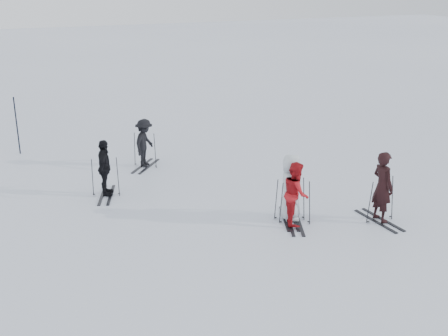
% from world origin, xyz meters
% --- Properties ---
extents(ground, '(120.00, 120.00, 0.00)m').
position_xyz_m(ground, '(0.00, 0.00, 0.00)').
color(ground, silver).
rests_on(ground, ground).
extents(skier_near_dark, '(0.48, 0.71, 1.88)m').
position_xyz_m(skier_near_dark, '(3.23, -1.89, 0.94)').
color(skier_near_dark, black).
rests_on(skier_near_dark, ground).
extents(skier_red, '(0.89, 0.98, 1.66)m').
position_xyz_m(skier_red, '(1.08, -1.15, 0.83)').
color(skier_red, '#AA1318').
rests_on(skier_red, ground).
extents(skier_grey, '(0.84, 1.01, 1.77)m').
position_xyz_m(skier_grey, '(1.10, -0.85, 0.89)').
color(skier_grey, silver).
rests_on(skier_grey, ground).
extents(skier_uphill_left, '(0.70, 1.05, 1.66)m').
position_xyz_m(skier_uphill_left, '(-3.02, 2.75, 0.83)').
color(skier_uphill_left, black).
rests_on(skier_uphill_left, ground).
extents(skier_uphill_far, '(1.13, 1.18, 1.61)m').
position_xyz_m(skier_uphill_far, '(-1.24, 4.86, 0.81)').
color(skier_uphill_far, black).
rests_on(skier_uphill_far, ground).
extents(skis_near_dark, '(1.72, 0.97, 1.22)m').
position_xyz_m(skis_near_dark, '(3.23, -1.89, 0.61)').
color(skis_near_dark, black).
rests_on(skis_near_dark, ground).
extents(skis_red, '(1.85, 1.43, 1.20)m').
position_xyz_m(skis_red, '(1.08, -1.15, 0.60)').
color(skis_red, black).
rests_on(skis_red, ground).
extents(skis_grey, '(1.83, 1.40, 1.19)m').
position_xyz_m(skis_grey, '(1.10, -0.85, 0.60)').
color(skis_grey, black).
rests_on(skis_grey, ground).
extents(skis_uphill_left, '(1.83, 1.35, 1.19)m').
position_xyz_m(skis_uphill_left, '(-3.02, 2.75, 0.60)').
color(skis_uphill_left, black).
rests_on(skis_uphill_left, ground).
extents(skis_uphill_far, '(1.84, 1.74, 1.21)m').
position_xyz_m(skis_uphill_far, '(-1.24, 4.86, 0.61)').
color(skis_uphill_far, black).
rests_on(skis_uphill_far, ground).
extents(piste_marker, '(0.06, 0.06, 2.08)m').
position_xyz_m(piste_marker, '(-5.03, 8.06, 1.04)').
color(piste_marker, black).
rests_on(piste_marker, ground).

